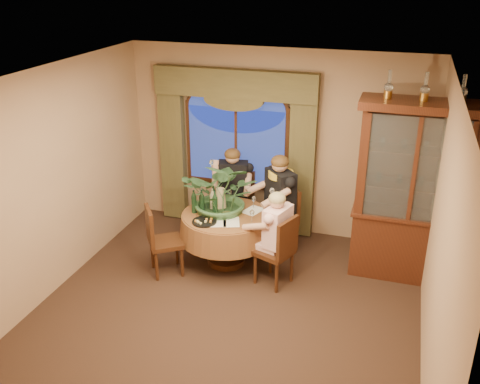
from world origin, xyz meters
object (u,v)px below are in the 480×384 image
(oil_lamp_right, at_px, (463,89))
(centerpiece_plant, at_px, (223,166))
(china_cabinet, at_px, (411,193))
(wine_bottle_0, at_px, (194,201))
(olive_bowl, at_px, (227,215))
(wine_bottle_4, at_px, (213,197))
(stoneware_vase, at_px, (220,199))
(chair_back, at_px, (239,205))
(person_back, at_px, (233,192))
(chair_back_right, at_px, (279,221))
(wine_bottle_2, at_px, (215,203))
(chair_front_left, at_px, (166,241))
(person_pink, at_px, (277,238))
(dining_table, at_px, (226,238))
(oil_lamp_left, at_px, (389,85))
(oil_lamp_center, at_px, (425,87))
(wine_bottle_5, at_px, (200,196))
(chair_right, at_px, (274,250))
(wine_bottle_1, at_px, (212,200))
(wine_bottle_3, at_px, (202,202))
(person_scarf, at_px, (280,204))

(oil_lamp_right, distance_m, centerpiece_plant, 3.06)
(china_cabinet, height_order, wine_bottle_0, china_cabinet)
(olive_bowl, distance_m, wine_bottle_4, 0.38)
(stoneware_vase, height_order, olive_bowl, stoneware_vase)
(chair_back, xyz_separation_m, centerpiece_plant, (0.03, -0.77, 0.92))
(person_back, height_order, wine_bottle_0, person_back)
(china_cabinet, height_order, chair_back_right, china_cabinet)
(chair_back, distance_m, wine_bottle_2, 1.01)
(chair_front_left, height_order, person_pink, person_pink)
(dining_table, height_order, wine_bottle_2, wine_bottle_2)
(oil_lamp_left, relative_size, olive_bowl, 2.13)
(oil_lamp_center, xyz_separation_m, wine_bottle_0, (-2.77, -0.50, -1.63))
(person_back, relative_size, stoneware_vase, 4.58)
(centerpiece_plant, bearing_deg, wine_bottle_5, 177.04)
(chair_right, height_order, chair_back, same)
(oil_lamp_right, distance_m, stoneware_vase, 3.32)
(stoneware_vase, xyz_separation_m, centerpiece_plant, (0.06, -0.03, 0.50))
(stoneware_vase, relative_size, wine_bottle_2, 0.93)
(chair_right, bearing_deg, wine_bottle_1, 92.40)
(olive_bowl, relative_size, wine_bottle_0, 0.48)
(oil_lamp_left, bearing_deg, wine_bottle_2, -167.35)
(chair_front_left, relative_size, stoneware_vase, 3.14)
(oil_lamp_center, distance_m, chair_back, 3.22)
(wine_bottle_3, bearing_deg, olive_bowl, -4.25)
(chair_right, relative_size, person_back, 0.69)
(chair_right, xyz_separation_m, person_scarf, (-0.14, 0.89, 0.25))
(oil_lamp_center, bearing_deg, wine_bottle_5, -173.61)
(china_cabinet, bearing_deg, person_scarf, 174.43)
(person_pink, distance_m, wine_bottle_1, 1.06)
(dining_table, height_order, wine_bottle_4, wine_bottle_4)
(wine_bottle_3, bearing_deg, chair_back_right, 32.46)
(chair_right, xyz_separation_m, wine_bottle_3, (-1.07, 0.24, 0.44))
(oil_lamp_right, height_order, wine_bottle_2, oil_lamp_right)
(chair_right, xyz_separation_m, wine_bottle_5, (-1.16, 0.41, 0.44))
(olive_bowl, relative_size, wine_bottle_1, 0.48)
(stoneware_vase, bearing_deg, wine_bottle_0, -145.92)
(oil_lamp_right, xyz_separation_m, wine_bottle_0, (-3.18, -0.50, -1.63))
(chair_front_left, bearing_deg, oil_lamp_right, 69.52)
(chair_right, relative_size, olive_bowl, 6.02)
(chair_right, height_order, chair_front_left, same)
(chair_right, distance_m, person_pink, 0.16)
(wine_bottle_2, bearing_deg, chair_right, -15.87)
(wine_bottle_3, bearing_deg, oil_lamp_left, 11.91)
(oil_lamp_center, bearing_deg, stoneware_vase, -173.18)
(chair_back_right, bearing_deg, wine_bottle_2, 86.56)
(olive_bowl, distance_m, wine_bottle_2, 0.23)
(stoneware_vase, bearing_deg, olive_bowl, -51.75)
(chair_back_right, height_order, chair_front_left, same)
(person_scarf, relative_size, wine_bottle_1, 4.44)
(person_pink, relative_size, stoneware_vase, 4.15)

